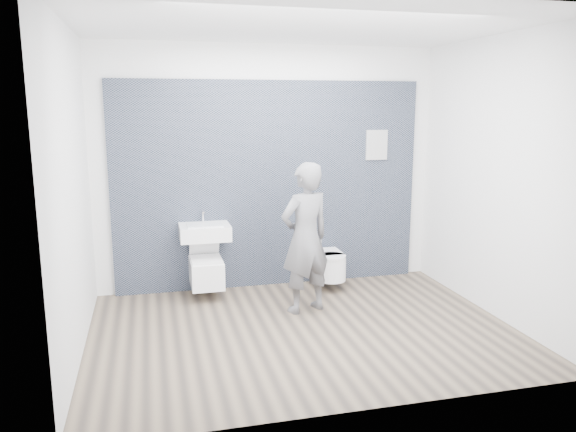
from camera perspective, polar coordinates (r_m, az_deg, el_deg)
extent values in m
plane|color=brown|center=(5.50, 1.55, -11.48)|extent=(4.00, 4.00, 0.00)
plane|color=silver|center=(6.57, -1.91, 4.90)|extent=(4.00, 0.00, 4.00)
plane|color=silver|center=(3.72, 7.87, -0.03)|extent=(4.00, 0.00, 4.00)
plane|color=silver|center=(4.98, -21.15, 2.14)|extent=(0.00, 3.00, 3.00)
plane|color=silver|center=(5.98, 20.46, 3.58)|extent=(0.00, 3.00, 3.00)
plane|color=white|center=(5.12, 1.72, 18.84)|extent=(4.00, 4.00, 0.00)
cube|color=black|center=(6.84, -1.78, -6.87)|extent=(3.60, 0.06, 2.40)
cube|color=white|center=(6.30, -8.46, -1.63)|extent=(0.55, 0.41, 0.17)
cube|color=silver|center=(6.26, -8.46, -0.96)|extent=(0.39, 0.28, 0.03)
cylinder|color=silver|center=(6.41, -8.63, -0.02)|extent=(0.02, 0.02, 0.14)
cylinder|color=silver|center=(6.35, -8.60, 0.43)|extent=(0.02, 0.09, 0.02)
cylinder|color=silver|center=(6.51, -8.59, -2.46)|extent=(0.04, 0.04, 0.11)
cube|color=white|center=(6.37, -8.30, -5.71)|extent=(0.35, 0.51, 0.30)
cylinder|color=silver|center=(6.29, -8.30, -4.63)|extent=(0.25, 0.25, 0.03)
cube|color=white|center=(6.28, -8.30, -4.40)|extent=(0.34, 0.41, 0.02)
cube|color=white|center=(6.39, -8.49, -2.51)|extent=(0.34, 0.19, 0.34)
cube|color=silver|center=(6.61, -8.47, -6.06)|extent=(0.09, 0.06, 0.08)
cube|color=white|center=(6.72, 3.95, -4.91)|extent=(0.33, 0.38, 0.27)
cylinder|color=white|center=(6.54, 4.47, -5.35)|extent=(0.33, 0.33, 0.27)
cube|color=white|center=(6.65, 4.04, -3.71)|extent=(0.31, 0.36, 0.03)
cylinder|color=white|center=(6.48, 4.55, -4.12)|extent=(0.31, 0.31, 0.03)
cube|color=silver|center=(6.89, 3.53, -5.32)|extent=(0.09, 0.06, 0.08)
cube|color=silver|center=(7.17, 8.59, -6.12)|extent=(0.27, 0.03, 0.35)
imported|color=slate|center=(5.75, 1.77, -2.26)|extent=(0.66, 0.54, 1.56)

